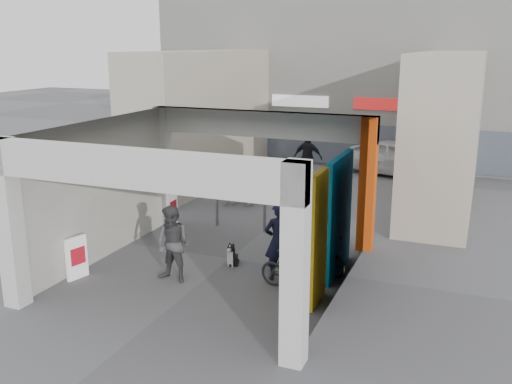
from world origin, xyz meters
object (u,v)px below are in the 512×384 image
at_px(border_collie, 232,256).
at_px(cafe_set, 248,194).
at_px(bicycle_rear, 290,271).
at_px(man_elderly, 298,216).
at_px(bicycle_front, 318,253).
at_px(man_with_dog, 278,241).
at_px(produce_stand, 249,184).
at_px(man_back_turned, 173,244).
at_px(man_crates, 308,158).
at_px(white_van, 403,158).

bearing_deg(border_collie, cafe_set, 85.92).
bearing_deg(border_collie, bicycle_rear, -47.99).
relative_size(man_elderly, bicycle_front, 0.87).
relative_size(border_collie, man_with_dog, 0.33).
bearing_deg(man_elderly, produce_stand, 118.97).
bearing_deg(man_elderly, cafe_set, 123.57).
distance_m(man_back_turned, man_elderly, 4.01).
xyz_separation_m(man_elderly, man_crates, (-1.79, 6.82, 0.22)).
bearing_deg(bicycle_rear, man_elderly, 24.55).
bearing_deg(man_crates, man_with_dog, 101.99).
bearing_deg(man_crates, cafe_set, 73.86).
xyz_separation_m(man_with_dog, white_van, (1.18, 11.74, -0.16)).
height_order(border_collie, man_back_turned, man_back_turned).
bearing_deg(produce_stand, man_crates, 46.59).
bearing_deg(man_crates, bicycle_front, 107.54).
distance_m(man_with_dog, white_van, 11.80).
height_order(man_elderly, bicycle_front, man_elderly).
distance_m(border_collie, bicycle_rear, 1.97).
relative_size(man_with_dog, man_elderly, 1.22).
bearing_deg(man_crates, border_collie, 94.41).
bearing_deg(cafe_set, bicycle_rear, -59.95).
distance_m(border_collie, man_with_dog, 1.51).
xyz_separation_m(cafe_set, man_with_dog, (3.14, -5.73, 0.60)).
distance_m(produce_stand, white_van, 6.81).
bearing_deg(man_back_turned, cafe_set, 103.69).
bearing_deg(border_collie, man_crates, 72.42).
bearing_deg(bicycle_rear, produce_stand, 38.45).
xyz_separation_m(border_collie, man_crates, (-0.83, 9.05, 0.73)).
height_order(man_crates, bicycle_front, man_crates).
distance_m(cafe_set, man_back_turned, 6.83).
height_order(produce_stand, bicycle_front, bicycle_front).
bearing_deg(white_van, bicycle_rear, -165.95).
xyz_separation_m(bicycle_front, white_van, (0.46, 10.94, 0.30)).
bearing_deg(produce_stand, man_with_dog, -75.96).
bearing_deg(man_with_dog, man_crates, -114.71).
relative_size(cafe_set, bicycle_front, 0.85).
height_order(cafe_set, man_back_turned, man_back_turned).
relative_size(man_back_turned, bicycle_rear, 1.19).
distance_m(man_crates, bicycle_rear, 10.23).
height_order(border_collie, bicycle_rear, bicycle_rear).
bearing_deg(white_van, man_crates, 142.69).
bearing_deg(cafe_set, man_with_dog, -61.30).
bearing_deg(man_with_dog, cafe_set, -98.85).
distance_m(man_back_turned, bicycle_rear, 2.70).
relative_size(cafe_set, man_back_turned, 0.82).
distance_m(cafe_set, white_van, 7.41).
xyz_separation_m(produce_stand, man_with_dog, (3.58, -6.89, 0.56)).
relative_size(produce_stand, border_collie, 2.20).
bearing_deg(white_van, man_elderly, -172.06).
bearing_deg(bicycle_rear, white_van, 6.38).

